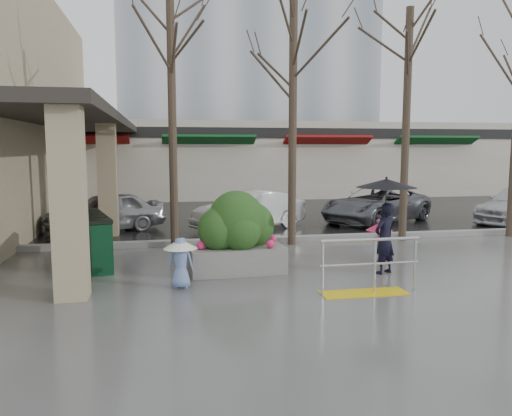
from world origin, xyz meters
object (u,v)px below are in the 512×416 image
object	(u,v)px
car_b	(249,210)
car_c	(376,205)
tree_mideast	(408,68)
tree_midwest	(293,50)
handrail	(367,273)
child_blue	(181,256)
news_boxes	(95,240)
woman	(385,211)
child_pink	(379,236)
tree_west	(171,51)
planter	(237,233)
car_a	(105,212)

from	to	relation	value
car_b	car_c	world-z (taller)	same
tree_mideast	tree_midwest	bearing A→B (deg)	180.00
handrail	child_blue	bearing A→B (deg)	163.46
tree_mideast	child_blue	xyz separation A→B (m)	(-6.49, -3.81, -4.25)
news_boxes	car_b	size ratio (longest dim) A/B	0.56
woman	car_c	xyz separation A→B (m)	(2.90, 6.88, -0.70)
handrail	tree_midwest	world-z (taller)	tree_midwest
handrail	child_pink	bearing A→B (deg)	61.32
news_boxes	car_c	world-z (taller)	car_c
tree_west	handrail	bearing A→B (deg)	-55.01
woman	child_pink	size ratio (longest dim) A/B	2.05
planter	woman	bearing A→B (deg)	-13.27
news_boxes	planter	bearing A→B (deg)	-34.93
handrail	planter	size ratio (longest dim) A/B	0.92
tree_mideast	car_c	distance (m)	5.48
tree_midwest	woman	distance (m)	5.34
tree_west	planter	xyz separation A→B (m)	(1.25, -2.75, -4.24)
car_c	child_pink	bearing A→B (deg)	-55.12
planter	car_c	distance (m)	8.57
tree_west	news_boxes	world-z (taller)	tree_west
child_pink	tree_midwest	bearing A→B (deg)	-73.32
tree_mideast	woman	bearing A→B (deg)	-122.25
tree_west	child_pink	distance (m)	6.92
tree_west	news_boxes	bearing A→B (deg)	-137.99
tree_midwest	child_blue	world-z (taller)	tree_midwest
woman	planter	size ratio (longest dim) A/B	0.99
tree_west	planter	bearing A→B (deg)	-65.56
child_blue	child_pink	bearing A→B (deg)	-152.22
handrail	news_boxes	size ratio (longest dim) A/B	0.89
woman	car_b	world-z (taller)	woman
woman	car_a	xyz separation A→B (m)	(-6.41, 6.68, -0.70)
tree_west	woman	xyz separation A→B (m)	(4.31, -3.47, -3.75)
tree_west	car_b	bearing A→B (deg)	47.03
handrail	planter	distance (m)	2.97
planter	child_pink	bearing A→B (deg)	6.85
handrail	planter	world-z (taller)	planter
child_blue	news_boxes	world-z (taller)	news_boxes
tree_midwest	woman	bearing A→B (deg)	-72.32
car_a	car_b	xyz separation A→B (m)	(4.59, -0.54, 0.00)
woman	car_a	bearing A→B (deg)	-73.87
handrail	tree_mideast	distance (m)	7.28
handrail	woman	world-z (taller)	woman
child_blue	news_boxes	size ratio (longest dim) A/B	0.46
tree_midwest	car_a	distance (m)	7.72
woman	child_pink	world-z (taller)	woman
planter	car_a	bearing A→B (deg)	119.38
car_c	news_boxes	bearing A→B (deg)	-92.41
tree_west	woman	size ratio (longest dim) A/B	3.30
planter	tree_west	bearing A→B (deg)	114.44
tree_midwest	woman	xyz separation A→B (m)	(1.11, -3.47, -3.90)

